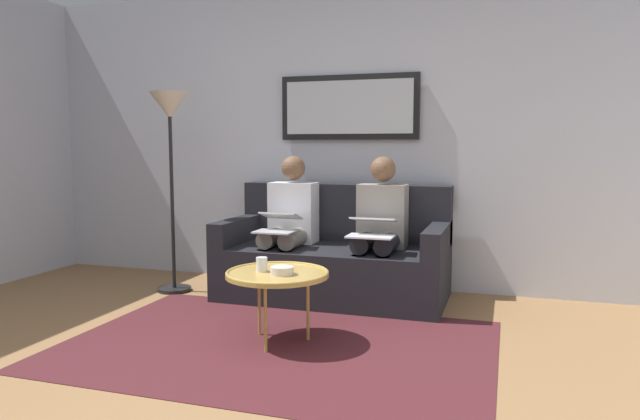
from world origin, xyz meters
TOP-DOWN VIEW (x-y plane):
  - ground_plane at (0.00, 0.00)m, footprint 6.00×5.20m
  - wall_rear at (0.00, -2.60)m, footprint 6.00×0.12m
  - area_rug at (0.00, -0.85)m, footprint 2.60×1.80m
  - couch at (0.00, -2.12)m, footprint 1.79×0.90m
  - framed_mirror at (0.00, -2.51)m, footprint 1.21×0.05m
  - coffee_table at (0.02, -0.90)m, footprint 0.64×0.64m
  - cup at (0.12, -0.89)m, footprint 0.07×0.07m
  - bowl at (-0.03, -0.85)m, footprint 0.14×0.14m
  - person_left at (-0.38, -2.05)m, footprint 0.38×0.58m
  - laptop_white at (-0.38, -1.80)m, footprint 0.34×0.33m
  - person_right at (0.38, -2.05)m, footprint 0.38×0.58m
  - laptop_silver at (0.38, -1.81)m, footprint 0.30×0.35m
  - standing_lamp at (1.34, -1.85)m, footprint 0.32×0.32m

SIDE VIEW (x-z plane):
  - ground_plane at x=0.00m, z-range -0.10..0.00m
  - area_rug at x=0.00m, z-range 0.00..0.01m
  - couch at x=0.00m, z-range -0.14..0.76m
  - coffee_table at x=0.02m, z-range 0.20..0.66m
  - bowl at x=-0.03m, z-range 0.45..0.50m
  - cup at x=0.12m, z-range 0.45..0.54m
  - person_left at x=-0.38m, z-range 0.04..1.18m
  - person_right at x=0.38m, z-range 0.04..1.18m
  - laptop_silver at x=0.38m, z-range 0.55..0.70m
  - laptop_white at x=-0.38m, z-range 0.56..0.70m
  - wall_rear at x=0.00m, z-range 0.00..2.60m
  - standing_lamp at x=1.34m, z-range 0.54..2.20m
  - framed_mirror at x=0.00m, z-range 1.27..1.83m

